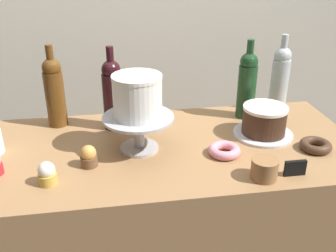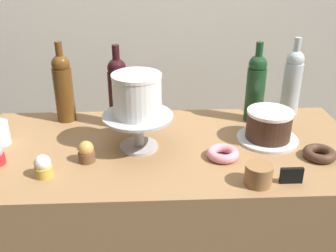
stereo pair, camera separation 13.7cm
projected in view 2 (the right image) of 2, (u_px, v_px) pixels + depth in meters
The scene contains 16 objects.
back_wall at pixel (160, 5), 2.06m from camera, with size 6.00×0.05×2.60m.
display_counter at pixel (168, 246), 1.61m from camera, with size 1.40×0.65×0.94m.
cake_stand_pedestal at pixel (138, 125), 1.36m from camera, with size 0.25×0.25×0.13m.
white_layer_cake at pixel (137, 95), 1.31m from camera, with size 0.17×0.17×0.15m.
silver_serving_platter at pixel (267, 139), 1.45m from camera, with size 0.22×0.22×0.01m.
chocolate_round_cake at pixel (269, 124), 1.42m from camera, with size 0.17×0.17×0.11m.
wine_bottle_amber at pixel (63, 87), 1.55m from camera, with size 0.08×0.08×0.33m.
wine_bottle_dark_red at pixel (118, 91), 1.51m from camera, with size 0.08×0.08×0.33m.
wine_bottle_green at pixel (256, 87), 1.55m from camera, with size 0.08×0.08×0.33m.
wine_bottle_clear at pixel (292, 81), 1.61m from camera, with size 0.08×0.08×0.33m.
cupcake_caramel at pixel (86, 152), 1.30m from camera, with size 0.06×0.06×0.07m.
cupcake_vanilla at pixel (43, 166), 1.21m from camera, with size 0.06×0.06×0.07m.
donut_chocolate at pixel (320, 154), 1.32m from camera, with size 0.11×0.11×0.03m.
donut_pink at pixel (223, 153), 1.32m from camera, with size 0.11×0.11×0.03m.
cookie_stack at pixel (258, 175), 1.17m from camera, with size 0.08×0.08×0.07m.
price_sign_chalkboard at pixel (291, 176), 1.18m from camera, with size 0.07×0.01×0.05m.
Camera 2 is at (-0.06, -1.24, 1.61)m, focal length 41.60 mm.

